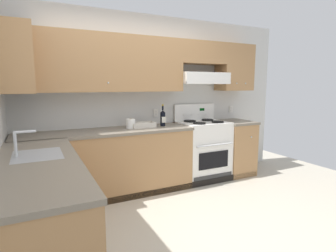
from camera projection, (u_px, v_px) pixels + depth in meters
The scene contains 8 objects.
ground_plane at pixel (176, 231), 2.84m from camera, with size 7.04×7.04×0.00m, color #B2AA99.
wall_back at pixel (152, 87), 4.15m from camera, with size 4.68×0.57×2.55m.
counter_back_run at pixel (136, 160), 3.88m from camera, with size 3.60×0.65×0.91m.
counter_left_run at pixel (42, 215), 2.23m from camera, with size 0.63×1.91×1.13m.
stove at pixel (203, 150), 4.39m from camera, with size 0.76×0.62×1.20m.
wine_bottle at pixel (163, 117), 4.04m from camera, with size 0.08×0.08×0.32m.
bowl at pixel (143, 126), 3.91m from camera, with size 0.34×0.20×0.07m.
paper_towel_roll at pixel (131, 124), 3.81m from camera, with size 0.13×0.13×0.13m.
Camera 1 is at (-1.25, -2.33, 1.51)m, focal length 29.10 mm.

